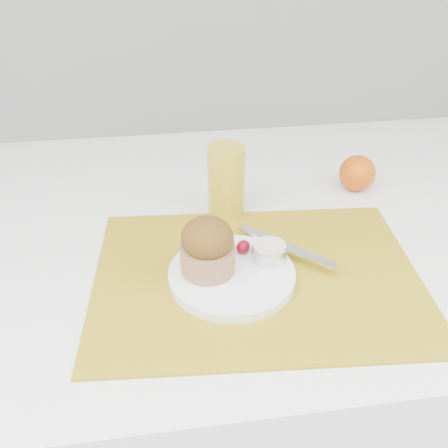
{
  "coord_description": "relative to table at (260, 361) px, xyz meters",
  "views": [
    {
      "loc": [
        -0.19,
        -0.68,
        1.23
      ],
      "look_at": [
        -0.09,
        -0.03,
        0.8
      ],
      "focal_mm": 40.0,
      "sensor_mm": 36.0,
      "label": 1
    }
  ],
  "objects": [
    {
      "name": "placemat",
      "position": [
        -0.05,
        -0.16,
        0.38
      ],
      "size": [
        0.51,
        0.39,
        0.0
      ],
      "primitive_type": "cube",
      "rotation": [
        0.0,
        0.0,
        -0.08
      ],
      "color": "#A28516",
      "rests_on": "table"
    },
    {
      "name": "orange",
      "position": [
        0.19,
        0.08,
        0.41
      ],
      "size": [
        0.07,
        0.07,
        0.07
      ],
      "primitive_type": "sphere",
      "color": "#CB5207",
      "rests_on": "table"
    },
    {
      "name": "muffin",
      "position": [
        -0.13,
        -0.15,
        0.44
      ],
      "size": [
        0.1,
        0.1,
        0.09
      ],
      "color": "#AB7852",
      "rests_on": "plate"
    },
    {
      "name": "plate",
      "position": [
        -0.09,
        -0.16,
        0.39
      ],
      "size": [
        0.24,
        0.24,
        0.02
      ],
      "primitive_type": "cylinder",
      "rotation": [
        0.0,
        0.0,
        0.31
      ],
      "color": "white",
      "rests_on": "placemat"
    },
    {
      "name": "table",
      "position": [
        0.0,
        0.0,
        0.0
      ],
      "size": [
        1.2,
        0.8,
        0.75
      ],
      "primitive_type": "cube",
      "color": "white",
      "rests_on": "ground"
    },
    {
      "name": "ramekin",
      "position": [
        -0.03,
        -0.14,
        0.41
      ],
      "size": [
        0.06,
        0.06,
        0.02
      ],
      "primitive_type": "cylinder",
      "rotation": [
        0.0,
        0.0,
        0.24
      ],
      "color": "silver",
      "rests_on": "plate"
    },
    {
      "name": "cream",
      "position": [
        -0.03,
        -0.14,
        0.42
      ],
      "size": [
        0.06,
        0.06,
        0.01
      ],
      "primitive_type": "cylinder",
      "rotation": [
        0.0,
        0.0,
        -0.15
      ],
      "color": "silver",
      "rests_on": "ramekin"
    },
    {
      "name": "juice_glass",
      "position": [
        -0.07,
        0.02,
        0.44
      ],
      "size": [
        0.08,
        0.08,
        0.13
      ],
      "primitive_type": "cylinder",
      "rotation": [
        0.0,
        0.0,
        -0.19
      ],
      "color": "gold",
      "rests_on": "table"
    },
    {
      "name": "raspberry_near",
      "position": [
        -0.07,
        -0.12,
        0.4
      ],
      "size": [
        0.02,
        0.02,
        0.02
      ],
      "primitive_type": "ellipsoid",
      "color": "#58020D",
      "rests_on": "plate"
    },
    {
      "name": "butter_knife",
      "position": [
        0.0,
        -0.12,
        0.4
      ],
      "size": [
        0.13,
        0.14,
        0.0
      ],
      "primitive_type": "cube",
      "rotation": [
        0.0,
        0.0,
        -0.8
      ],
      "color": "silver",
      "rests_on": "plate"
    },
    {
      "name": "raspberry_far",
      "position": [
        -0.07,
        -0.12,
        0.4
      ],
      "size": [
        0.02,
        0.02,
        0.02
      ],
      "primitive_type": "ellipsoid",
      "color": "#5F020A",
      "rests_on": "plate"
    }
  ]
}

